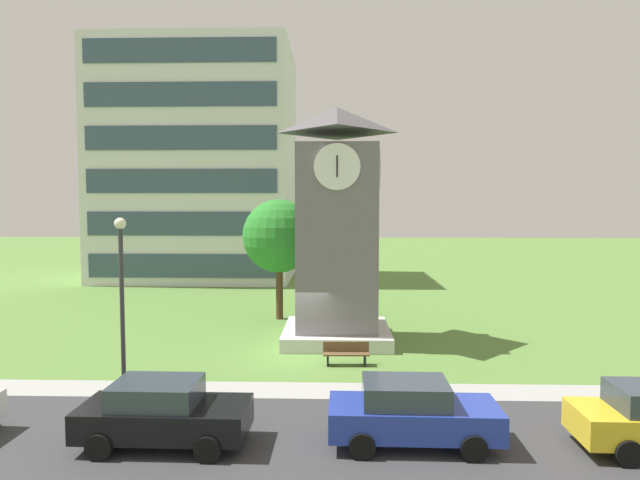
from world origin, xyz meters
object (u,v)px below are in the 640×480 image
Objects in this scene: tree_streetside at (279,236)px; parked_car_blue at (411,412)px; clock_tower at (337,237)px; park_bench at (346,353)px; street_lamp at (122,288)px; parked_car_black at (163,412)px.

tree_streetside reaches higher than parked_car_blue.
clock_tower is 5.85× the size of park_bench.
street_lamp is 4.70m from parked_car_black.
parked_car_blue is (6.45, 0.20, -0.00)m from parked_car_black.
street_lamp is (-7.14, -4.08, 3.16)m from park_bench.
park_bench is 0.42× the size of parked_car_black.
clock_tower is 5.77m from park_bench.
parked_car_black is at bearing -124.41° from park_bench.
parked_car_black is 6.45m from parked_car_blue.
street_lamp is 13.02m from tree_streetside.
parked_car_black is at bearing -178.22° from parked_car_blue.
parked_car_blue is at bearing -77.41° from park_bench.
street_lamp is at bearing -106.41° from tree_streetside.
park_bench is 9.94m from tree_streetside.
park_bench is at bearing -67.46° from tree_streetside.
clock_tower is 12.52m from parked_car_black.
parked_car_blue is at bearing 1.78° from parked_car_black.
parked_car_blue is (5.03, -15.33, -3.66)m from tree_streetside.
park_bench is (0.36, -3.85, -4.29)m from clock_tower.
clock_tower is 10.49m from street_lamp.
tree_streetside is at bearing 84.77° from parked_car_black.
clock_tower reaches higher than tree_streetside.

